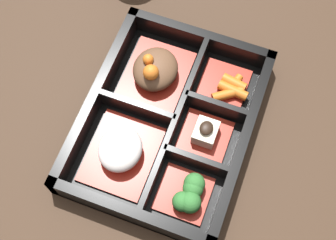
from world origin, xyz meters
TOP-DOWN VIEW (x-y plane):
  - ground_plane at (0.00, 0.00)m, footprint 3.00×3.00m
  - bento_base at (0.00, 0.00)m, footprint 0.31×0.24m
  - bento_rim at (-0.00, -0.00)m, footprint 0.31×0.24m
  - bowl_rice at (-0.07, 0.05)m, footprint 0.12×0.10m
  - bowl_stew at (0.07, 0.05)m, footprint 0.12×0.10m
  - bowl_greens at (-0.09, -0.07)m, footprint 0.07×0.07m
  - bowl_tofu at (-0.00, -0.06)m, footprint 0.07×0.07m
  - bowl_carrots at (0.09, -0.07)m, footprint 0.08×0.08m

SIDE VIEW (x-z plane):
  - ground_plane at x=0.00m, z-range 0.00..0.00m
  - bento_base at x=0.00m, z-range 0.00..0.01m
  - bowl_carrots at x=0.09m, z-range 0.01..0.03m
  - bowl_tofu at x=0.00m, z-range 0.00..0.04m
  - bento_rim at x=0.00m, z-range 0.00..0.05m
  - bowl_greens at x=-0.09m, z-range 0.01..0.04m
  - bowl_rice at x=-0.07m, z-range 0.01..0.05m
  - bowl_stew at x=0.07m, z-range 0.00..0.06m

